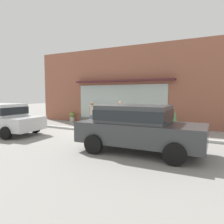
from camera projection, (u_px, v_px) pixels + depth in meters
ground_plane at (100, 131)px, 11.71m from camera, size 60.00×60.00×0.00m
curb_strip at (98, 131)px, 11.52m from camera, size 14.00×0.24×0.12m
storefront at (123, 87)px, 14.32m from camera, size 14.00×0.81×5.26m
fire_hydrant at (125, 122)px, 12.17m from camera, size 0.38×0.35×0.92m
pedestrian_with_handbag at (120, 112)px, 12.89m from camera, size 0.69×0.23×1.66m
pedestrian_passerby at (92, 113)px, 12.89m from camera, size 0.43×0.31×1.60m
parked_car_silver at (1, 117)px, 10.91m from camera, size 4.40×2.23×1.58m
parked_car_dark_gray at (138, 126)px, 7.49m from camera, size 4.43×2.09×1.68m
potted_plant_window_center at (175, 121)px, 12.17m from camera, size 0.33×0.33×1.11m
potted_plant_window_right at (120, 119)px, 13.87m from camera, size 0.25×0.25×0.94m
potted_plant_trailing_edge at (72, 117)px, 15.87m from camera, size 0.40×0.40×0.73m
potted_plant_near_hydrant at (139, 118)px, 13.44m from camera, size 0.73×0.73×0.96m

